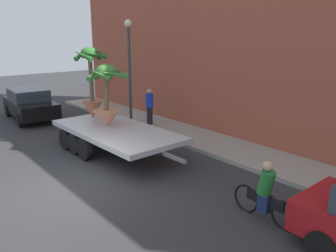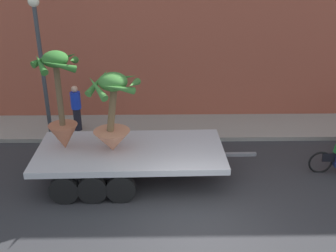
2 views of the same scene
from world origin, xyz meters
name	(u,v)px [view 2 (image 2 of 2)]	position (x,y,z in m)	size (l,w,h in m)	color
ground_plane	(199,234)	(0.00, 0.00, 0.00)	(60.00, 60.00, 0.00)	#2D2D30
sidewalk	(185,127)	(0.00, 6.10, 0.07)	(24.00, 2.20, 0.15)	gray
flatbed_trailer	(123,156)	(-2.03, 2.58, 0.77)	(6.45, 2.68, 0.98)	#B7BABF
potted_palm_rear	(61,105)	(-3.69, 2.68, 2.33)	(1.33, 1.36, 2.87)	#B26647
potted_palm_middle	(113,116)	(-2.24, 2.51, 2.05)	(1.50, 1.45, 2.32)	tan
pedestrian_near_gate	(76,107)	(-3.98, 5.78, 1.04)	(0.36, 0.36, 1.71)	black
street_lamp	(40,51)	(-4.87, 5.30, 3.23)	(0.36, 0.36, 4.83)	#383D42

